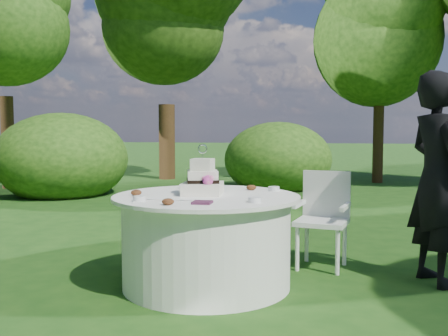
% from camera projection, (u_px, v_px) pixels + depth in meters
% --- Properties ---
extents(ground, '(80.00, 80.00, 0.00)m').
position_uv_depth(ground, '(207.00, 286.00, 4.42)').
color(ground, '#173E10').
rests_on(ground, ground).
extents(napkins, '(0.14, 0.14, 0.02)m').
position_uv_depth(napkins, '(202.00, 202.00, 3.88)').
color(napkins, '#4D213D').
rests_on(napkins, table).
extents(feather_plume, '(0.48, 0.07, 0.01)m').
position_uv_depth(feather_plume, '(164.00, 199.00, 4.08)').
color(feather_plume, white).
rests_on(feather_plume, table).
extents(guest, '(0.65, 0.77, 1.81)m').
position_uv_depth(guest, '(438.00, 178.00, 4.44)').
color(guest, black).
rests_on(guest, ground).
extents(table, '(1.56, 1.56, 0.77)m').
position_uv_depth(table, '(206.00, 240.00, 4.39)').
color(table, white).
rests_on(table, ground).
extents(cake, '(0.34, 0.34, 0.43)m').
position_uv_depth(cake, '(203.00, 181.00, 4.39)').
color(cake, white).
rests_on(cake, table).
extents(chair, '(0.55, 0.55, 0.91)m').
position_uv_depth(chair, '(324.00, 212.00, 5.02)').
color(chair, white).
rests_on(chair, ground).
extents(votives, '(1.06, 0.97, 0.04)m').
position_uv_depth(votives, '(214.00, 193.00, 4.36)').
color(votives, white).
rests_on(votives, table).
extents(petal_cups, '(0.98, 1.09, 0.05)m').
position_uv_depth(petal_cups, '(188.00, 193.00, 4.29)').
color(petal_cups, '#562D16').
rests_on(petal_cups, table).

